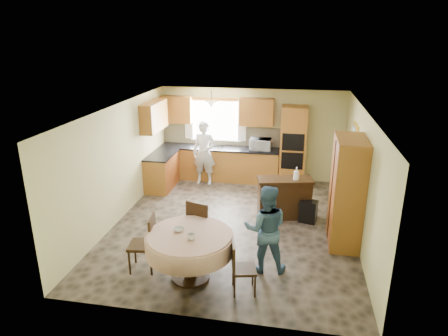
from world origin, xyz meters
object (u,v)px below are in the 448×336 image
chair_back (201,224)px  person_sink (204,153)px  chair_right (240,265)px  oven_tower (293,146)px  sideboard (284,199)px  chair_left (146,241)px  cupboard (347,192)px  person_dining (266,229)px  dining_table (190,244)px

chair_back → person_sink: person_sink is taller
chair_back → chair_right: chair_back is taller
oven_tower → person_sink: (-2.32, -0.39, -0.20)m
chair_right → sideboard: bearing=-24.3°
chair_left → person_sink: size_ratio=0.58×
sideboard → cupboard: bearing=-50.4°
chair_left → person_dining: 2.04m
sideboard → chair_right: 2.93m
cupboard → dining_table: size_ratio=1.45×
chair_left → cupboard: bearing=107.6°
dining_table → person_dining: 1.30m
person_dining → dining_table: bearing=16.1°
dining_table → chair_back: (-0.01, 0.81, -0.05)m
sideboard → chair_left: 3.38m
oven_tower → chair_right: oven_tower is taller
dining_table → person_sink: 4.44m
oven_tower → cupboard: oven_tower is taller
chair_back → chair_right: 1.35m
chair_right → person_sink: 4.87m
chair_back → person_dining: (1.21, -0.31, 0.18)m
person_dining → cupboard: bearing=-145.5°
sideboard → chair_right: bearing=-114.0°
chair_right → person_sink: (-1.63, 4.58, 0.38)m
person_sink → person_dining: size_ratio=1.11×
dining_table → chair_back: size_ratio=1.35×
chair_back → person_dining: person_dining is taller
cupboard → chair_right: size_ratio=2.44×
oven_tower → person_sink: bearing=-170.4°
person_sink → chair_right: bearing=-69.8°
person_sink → chair_back: bearing=-77.4°
sideboard → person_sink: size_ratio=0.69×
sideboard → person_dining: bearing=-109.0°
chair_left → person_dining: size_ratio=0.64×
dining_table → chair_left: chair_left is taller
sideboard → person_dining: person_dining is taller
sideboard → dining_table: size_ratio=0.82×
oven_tower → dining_table: (-1.54, -4.75, -0.42)m
dining_table → person_dining: person_dining is taller
chair_back → chair_right: size_ratio=1.24×
person_sink → cupboard: bearing=-37.2°
chair_back → oven_tower: bearing=-93.9°
dining_table → chair_left: (-0.80, 0.13, -0.09)m
dining_table → chair_right: 0.90m
oven_tower → chair_left: size_ratio=2.13×
sideboard → dining_table: (-1.43, -2.66, 0.22)m
sideboard → cupboard: size_ratio=0.57×
sideboard → cupboard: 1.62m
oven_tower → person_dining: bearing=-94.7°
dining_table → chair_right: bearing=-13.9°
cupboard → chair_right: bearing=-131.9°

